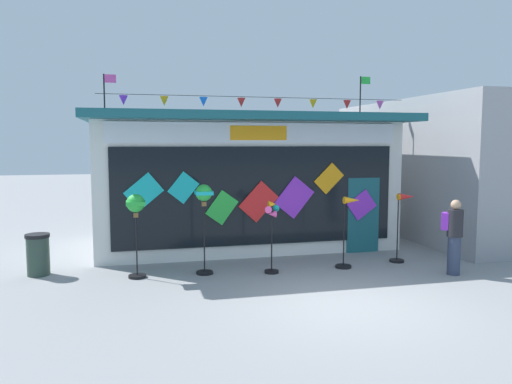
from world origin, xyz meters
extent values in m
plane|color=gray|center=(0.00, 0.00, 0.00)|extent=(80.00, 80.00, 0.00)
cube|color=silver|center=(-0.63, 6.04, 1.74)|extent=(8.02, 4.22, 3.48)
cube|color=#195660|center=(-0.63, 5.60, 3.58)|extent=(8.42, 5.11, 0.20)
cube|color=silver|center=(-0.63, 3.89, 3.17)|extent=(7.38, 0.08, 0.51)
cube|color=orange|center=(-0.63, 3.86, 3.17)|extent=(1.44, 0.04, 0.36)
cube|color=black|center=(-0.63, 3.90, 1.59)|extent=(7.22, 0.06, 2.49)
cube|color=#195660|center=(2.26, 3.90, 1.00)|extent=(0.90, 0.07, 2.00)
cube|color=#19B7BC|center=(-3.45, 3.84, 1.77)|extent=(0.96, 0.03, 0.93)
cube|color=#19B7BC|center=(-2.51, 3.84, 1.85)|extent=(0.78, 0.03, 0.79)
cube|color=green|center=(-1.57, 3.84, 1.33)|extent=(0.84, 0.03, 0.88)
cube|color=red|center=(-0.63, 3.84, 1.45)|extent=(1.04, 0.03, 1.06)
cube|color=purple|center=(0.31, 3.84, 1.53)|extent=(1.07, 0.03, 1.10)
cube|color=orange|center=(1.25, 3.84, 2.01)|extent=(0.82, 0.03, 0.82)
cube|color=purple|center=(2.19, 3.84, 1.28)|extent=(0.86, 0.03, 0.84)
cylinder|color=black|center=(-0.63, 3.75, 4.04)|extent=(7.70, 0.01, 0.01)
cone|color=purple|center=(-3.86, 3.75, 3.90)|extent=(0.20, 0.20, 0.22)
cone|color=orange|center=(-2.93, 3.75, 3.90)|extent=(0.20, 0.20, 0.22)
cone|color=blue|center=(-2.01, 3.75, 3.90)|extent=(0.20, 0.20, 0.22)
cone|color=red|center=(-1.09, 3.75, 3.90)|extent=(0.20, 0.20, 0.22)
cone|color=red|center=(-0.17, 3.75, 3.90)|extent=(0.20, 0.20, 0.22)
cone|color=orange|center=(0.75, 3.75, 3.90)|extent=(0.20, 0.20, 0.22)
cone|color=red|center=(1.68, 3.75, 3.90)|extent=(0.20, 0.20, 0.22)
cone|color=#EA4CA3|center=(2.60, 3.75, 3.90)|extent=(0.20, 0.20, 0.22)
cylinder|color=black|center=(-4.39, 6.04, 4.23)|extent=(0.04, 0.04, 1.10)
cube|color=#EA4CA3|center=(-4.23, 6.04, 4.66)|extent=(0.32, 0.02, 0.22)
cylinder|color=black|center=(3.13, 6.04, 4.31)|extent=(0.04, 0.04, 1.27)
cube|color=green|center=(3.29, 6.04, 4.82)|extent=(0.32, 0.02, 0.22)
cylinder|color=black|center=(-3.65, 2.73, 0.03)|extent=(0.39, 0.39, 0.06)
cylinder|color=black|center=(-3.65, 2.73, 0.72)|extent=(0.03, 0.03, 1.44)
sphere|color=green|center=(-3.65, 2.73, 1.64)|extent=(0.39, 0.39, 0.39)
cube|color=green|center=(-3.65, 2.73, 1.64)|extent=(0.40, 0.40, 0.09)
cube|color=brown|center=(-3.65, 2.73, 1.38)|extent=(0.10, 0.10, 0.10)
cylinder|color=black|center=(-2.17, 2.68, 0.03)|extent=(0.38, 0.38, 0.06)
cylinder|color=black|center=(-2.17, 2.68, 0.82)|extent=(0.03, 0.03, 1.64)
sphere|color=green|center=(-2.17, 2.68, 1.83)|extent=(0.37, 0.37, 0.37)
cube|color=#19B7BC|center=(-2.17, 2.68, 1.83)|extent=(0.38, 0.38, 0.08)
cube|color=brown|center=(-2.17, 2.68, 1.58)|extent=(0.10, 0.10, 0.10)
cylinder|color=black|center=(-0.69, 2.40, 0.03)|extent=(0.32, 0.32, 0.06)
cylinder|color=black|center=(-0.69, 2.40, 0.73)|extent=(0.03, 0.03, 1.46)
cylinder|color=black|center=(-0.69, 2.36, 1.46)|extent=(0.06, 0.04, 0.06)
cone|color=#19B7BC|center=(-0.58, 2.36, 1.46)|extent=(0.16, 0.17, 0.16)
cone|color=orange|center=(-0.69, 2.36, 1.57)|extent=(0.17, 0.16, 0.16)
cone|color=#EA4CA3|center=(-0.80, 2.36, 1.46)|extent=(0.16, 0.17, 0.16)
cone|color=#EA4CA3|center=(-0.69, 2.36, 1.35)|extent=(0.17, 0.16, 0.16)
cylinder|color=black|center=(1.07, 2.45, 0.03)|extent=(0.38, 0.38, 0.06)
cylinder|color=black|center=(1.07, 2.45, 0.80)|extent=(0.03, 0.03, 1.59)
cone|color=orange|center=(1.26, 2.45, 1.59)|extent=(0.40, 0.25, 0.17)
cylinder|color=orange|center=(1.07, 2.45, 1.59)|extent=(0.03, 0.16, 0.16)
cylinder|color=black|center=(2.59, 2.66, 0.03)|extent=(0.35, 0.35, 0.06)
cylinder|color=black|center=(2.59, 2.66, 0.81)|extent=(0.03, 0.03, 1.62)
cone|color=red|center=(2.80, 2.66, 1.62)|extent=(0.43, 0.19, 0.18)
cylinder|color=orange|center=(2.59, 2.66, 1.62)|extent=(0.03, 0.16, 0.16)
cylinder|color=#333D56|center=(3.22, 1.30, 0.43)|extent=(0.28, 0.28, 0.86)
cylinder|color=#232328|center=(3.22, 1.30, 1.16)|extent=(0.34, 0.34, 0.60)
sphere|color=tan|center=(3.22, 1.30, 1.57)|extent=(0.22, 0.22, 0.22)
cube|color=purple|center=(3.07, 1.44, 1.19)|extent=(0.30, 0.30, 0.38)
cylinder|color=#2D4238|center=(-5.77, 3.45, 0.42)|extent=(0.48, 0.48, 0.85)
cylinder|color=black|center=(-5.77, 3.45, 0.89)|extent=(0.52, 0.52, 0.08)
cube|color=#99999E|center=(8.03, 6.25, 2.13)|extent=(7.38, 8.44, 4.26)
camera|label=1|loc=(-3.68, -8.27, 2.95)|focal=35.15mm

